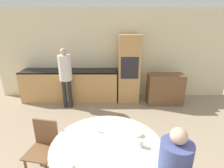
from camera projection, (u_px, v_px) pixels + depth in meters
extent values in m
cube|color=beige|center=(113.00, 55.00, 5.19)|extent=(7.00, 0.05, 2.60)
cube|color=tan|center=(70.00, 85.00, 5.15)|extent=(2.74, 0.60, 0.91)
cube|color=black|center=(68.00, 71.00, 5.00)|extent=(2.74, 0.60, 0.03)
cube|color=tan|center=(128.00, 69.00, 5.00)|extent=(0.59, 0.58, 1.91)
cube|color=#28282D|center=(129.00, 68.00, 4.69)|extent=(0.48, 0.01, 0.60)
cube|color=brown|center=(164.00, 89.00, 4.93)|extent=(0.98, 0.45, 0.86)
cylinder|color=brown|center=(107.00, 167.00, 2.39)|extent=(0.13, 0.13, 0.69)
cylinder|color=beige|center=(106.00, 145.00, 2.27)|extent=(1.46, 1.46, 0.03)
cylinder|color=brown|center=(39.00, 155.00, 2.79)|extent=(0.04, 0.04, 0.42)
cylinder|color=brown|center=(57.00, 158.00, 2.73)|extent=(0.04, 0.04, 0.42)
cube|color=brown|center=(40.00, 152.00, 2.54)|extent=(0.47, 0.47, 0.02)
cube|color=brown|center=(45.00, 132.00, 2.64)|extent=(0.38, 0.10, 0.42)
cylinder|color=#3D477A|center=(174.00, 163.00, 1.85)|extent=(0.34, 0.34, 0.52)
sphere|color=tan|center=(178.00, 136.00, 1.74)|extent=(0.17, 0.17, 0.17)
cylinder|color=#262628|center=(64.00, 94.00, 4.70)|extent=(0.10, 0.10, 0.79)
cylinder|color=#262628|center=(69.00, 94.00, 4.70)|extent=(0.10, 0.10, 0.79)
cylinder|color=silver|center=(64.00, 68.00, 4.46)|extent=(0.32, 0.32, 0.65)
sphere|color=tan|center=(63.00, 52.00, 4.32)|extent=(0.17, 0.17, 0.17)
cylinder|color=silver|center=(140.00, 143.00, 2.20)|extent=(0.07, 0.07, 0.10)
cylinder|color=silver|center=(137.00, 134.00, 2.43)|extent=(0.13, 0.13, 0.04)
cylinder|color=white|center=(66.00, 167.00, 1.88)|extent=(0.14, 0.14, 0.05)
cylinder|color=white|center=(97.00, 130.00, 2.51)|extent=(0.03, 0.03, 0.07)
cylinder|color=silver|center=(97.00, 127.00, 2.49)|extent=(0.03, 0.03, 0.01)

